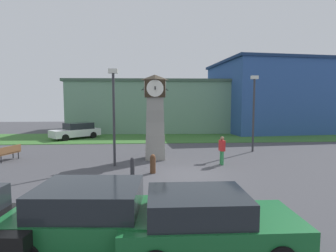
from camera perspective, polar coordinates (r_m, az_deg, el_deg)
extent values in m
plane|color=#424247|center=(12.91, 3.39, -10.59)|extent=(75.15, 75.15, 0.00)
cube|color=gray|center=(16.44, -2.81, -5.81)|extent=(1.19, 1.19, 0.76)
cube|color=gray|center=(16.32, -2.82, -3.19)|extent=(1.14, 1.14, 0.76)
cube|color=gray|center=(16.23, -2.83, -0.52)|extent=(1.10, 1.10, 0.76)
cube|color=gray|center=(16.17, -2.85, 2.17)|extent=(1.05, 1.05, 0.76)
cube|color=gray|center=(16.15, -2.86, 4.87)|extent=(1.01, 1.01, 0.76)
cube|color=#2D2316|center=(16.17, -2.87, 8.08)|extent=(1.22, 1.22, 1.05)
cylinder|color=white|center=(16.80, -2.90, 7.97)|extent=(1.00, 0.04, 1.00)
cube|color=black|center=(16.83, -2.90, 7.96)|extent=(0.06, 0.16, 0.21)
cube|color=black|center=(16.83, -2.90, 7.96)|extent=(0.04, 0.15, 0.37)
cylinder|color=white|center=(15.55, -2.84, 8.21)|extent=(1.00, 0.04, 1.00)
cube|color=black|center=(15.51, -2.84, 8.21)|extent=(0.06, 0.12, 0.22)
cube|color=black|center=(15.51, -2.84, 8.21)|extent=(0.04, 0.37, 0.14)
cylinder|color=white|center=(16.20, -0.62, 8.09)|extent=(0.04, 1.00, 1.00)
cube|color=black|center=(16.20, -0.51, 8.09)|extent=(0.05, 0.06, 0.23)
cube|color=black|center=(16.20, -0.51, 8.09)|extent=(0.34, 0.04, 0.24)
cylinder|color=white|center=(16.18, -5.12, 8.07)|extent=(0.04, 1.00, 1.00)
cube|color=black|center=(16.18, -5.23, 8.07)|extent=(0.05, 0.06, 0.23)
cube|color=black|center=(16.18, -5.23, 8.07)|extent=(0.35, 0.04, 0.21)
pyramid|color=#2D2316|center=(16.23, -2.88, 10.53)|extent=(1.28, 1.28, 0.33)
cylinder|color=#333338|center=(12.85, -7.75, -8.96)|extent=(0.21, 0.21, 0.75)
sphere|color=#333338|center=(12.76, -7.77, -7.18)|extent=(0.19, 0.19, 0.19)
cylinder|color=brown|center=(13.12, -3.32, -8.55)|extent=(0.28, 0.28, 0.79)
sphere|color=brown|center=(13.03, -3.33, -6.69)|extent=(0.25, 0.25, 0.25)
cylinder|color=black|center=(7.99, -27.60, -18.79)|extent=(0.66, 0.28, 0.64)
cube|color=#19602D|center=(6.89, -13.90, -19.76)|extent=(4.51, 2.29, 0.66)
cube|color=#1E2328|center=(6.74, -16.81, -14.65)|extent=(2.53, 1.99, 0.59)
cylinder|color=black|center=(7.68, -1.54, -19.21)|extent=(0.65, 0.26, 0.64)
cylinder|color=black|center=(8.23, -21.81, -17.88)|extent=(0.65, 0.26, 0.64)
cube|color=#19602D|center=(6.55, 9.15, -21.24)|extent=(4.09, 1.84, 0.63)
cube|color=#1E2328|center=(6.25, 6.38, -16.60)|extent=(2.25, 1.67, 0.55)
cylinder|color=black|center=(7.73, 17.43, -19.29)|extent=(0.64, 0.23, 0.64)
cylinder|color=black|center=(7.30, -2.79, -20.57)|extent=(0.64, 0.23, 0.64)
cube|color=silver|center=(26.89, -19.49, -1.37)|extent=(4.58, 4.36, 0.68)
cube|color=#1E2328|center=(26.98, -18.88, 0.04)|extent=(2.96, 2.89, 0.61)
cylinder|color=black|center=(25.57, -21.46, -2.40)|extent=(0.62, 0.59, 0.64)
cylinder|color=black|center=(27.13, -22.93, -2.04)|extent=(0.62, 0.59, 0.64)
cylinder|color=black|center=(26.81, -15.98, -1.92)|extent=(0.62, 0.59, 0.64)
cylinder|color=black|center=(28.30, -17.68, -1.60)|extent=(0.62, 0.59, 0.64)
cube|color=brown|center=(18.60, -31.62, -5.08)|extent=(0.94, 1.68, 0.08)
cube|color=brown|center=(18.38, -31.10, -4.37)|extent=(0.52, 1.55, 0.40)
cylinder|color=#262628|center=(19.22, -30.67, -5.41)|extent=(0.06, 0.06, 0.45)
cylinder|color=#262628|center=(18.95, -29.79, -5.51)|extent=(0.06, 0.06, 0.45)
cylinder|color=#262628|center=(18.05, -32.57, -6.13)|extent=(0.06, 0.06, 0.45)
cylinder|color=#338C4C|center=(15.06, 11.78, -6.86)|extent=(0.14, 0.14, 0.79)
cylinder|color=#338C4C|center=(15.24, 11.47, -6.71)|extent=(0.14, 0.14, 0.79)
cube|color=red|center=(15.03, 11.67, -4.19)|extent=(0.30, 0.43, 0.60)
sphere|color=#8C664C|center=(14.97, 11.70, -2.66)|extent=(0.22, 0.22, 0.22)
cylinder|color=#333338|center=(19.55, 18.12, 2.14)|extent=(0.14, 0.14, 5.14)
cube|color=silver|center=(19.61, 18.34, 10.02)|extent=(0.50, 0.24, 0.24)
cylinder|color=#333338|center=(14.60, -11.68, 1.24)|extent=(0.14, 0.14, 5.07)
cube|color=silver|center=(14.67, -11.87, 11.64)|extent=(0.50, 0.24, 0.24)
cube|color=gray|center=(33.92, -3.15, 4.09)|extent=(19.60, 10.70, 5.84)
cube|color=#405849|center=(34.01, -3.17, 9.26)|extent=(20.19, 11.02, 0.30)
cube|color=#2D5193|center=(36.90, 25.19, 5.50)|extent=(19.43, 12.90, 8.16)
cube|color=navy|center=(37.21, 25.43, 12.02)|extent=(20.01, 13.29, 0.30)
cube|color=#386B2D|center=(26.34, -3.82, -2.51)|extent=(45.09, 7.70, 0.04)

